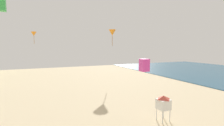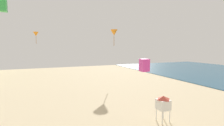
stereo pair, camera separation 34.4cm
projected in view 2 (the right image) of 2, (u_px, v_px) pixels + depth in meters
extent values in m
cylinder|color=white|center=(162.00, 118.00, 15.76)|extent=(0.10, 0.10, 1.20)
cylinder|color=white|center=(170.00, 116.00, 16.10)|extent=(0.10, 0.10, 1.20)
cylinder|color=white|center=(156.00, 114.00, 16.58)|extent=(0.10, 0.10, 1.20)
cylinder|color=white|center=(163.00, 113.00, 16.93)|extent=(0.10, 0.10, 1.20)
cube|color=white|center=(163.00, 104.00, 16.24)|extent=(1.10, 1.10, 1.00)
pyramid|color=#D14C3D|center=(163.00, 98.00, 16.18)|extent=(1.10, 1.10, 0.35)
cube|color=green|center=(2.00, 5.00, 16.67)|extent=(0.79, 0.79, 1.25)
cone|color=orange|center=(36.00, 34.00, 32.84)|extent=(1.04, 1.04, 0.85)
cylinder|color=#A75C15|center=(36.00, 40.00, 32.95)|extent=(0.06, 0.06, 1.51)
cone|color=orange|center=(114.00, 33.00, 40.08)|extent=(1.72, 1.72, 1.41)
cylinder|color=#A75C15|center=(114.00, 41.00, 40.26)|extent=(0.09, 0.09, 2.50)
cube|color=#DB3D9E|center=(144.00, 65.00, 18.04)|extent=(0.87, 0.87, 1.36)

